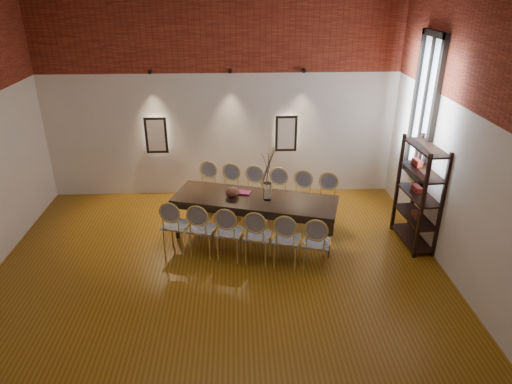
{
  "coord_description": "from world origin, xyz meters",
  "views": [
    {
      "loc": [
        0.3,
        -5.36,
        4.12
      ],
      "look_at": [
        0.59,
        1.21,
        1.05
      ],
      "focal_mm": 32.0,
      "sensor_mm": 36.0,
      "label": 1
    }
  ],
  "objects_px": {
    "chair_near_d": "(258,235)",
    "chair_near_f": "(317,242)",
    "chair_far_e": "(301,199)",
    "vase": "(267,191)",
    "chair_far_d": "(277,196)",
    "chair_far_a": "(206,189)",
    "chair_far_b": "(229,191)",
    "chair_near_a": "(176,225)",
    "book": "(243,193)",
    "chair_near_e": "(287,239)",
    "shelving_rack": "(418,195)",
    "bowl": "(232,192)",
    "chair_near_b": "(203,228)",
    "chair_far_f": "(327,202)",
    "chair_near_c": "(230,231)",
    "chair_far_c": "(252,194)",
    "dining_table": "(255,217)"
  },
  "relations": [
    {
      "from": "chair_near_c",
      "to": "chair_far_a",
      "type": "xyz_separation_m",
      "value": [
        -0.47,
        1.65,
        0.0
      ]
    },
    {
      "from": "chair_far_a",
      "to": "chair_near_e",
      "type": "bearing_deg",
      "value": 141.86
    },
    {
      "from": "book",
      "to": "shelving_rack",
      "type": "relative_size",
      "value": 0.14
    },
    {
      "from": "chair_near_d",
      "to": "chair_far_b",
      "type": "bearing_deg",
      "value": 122.49
    },
    {
      "from": "chair_far_a",
      "to": "chair_far_e",
      "type": "relative_size",
      "value": 1.0
    },
    {
      "from": "chair_near_b",
      "to": "chair_far_b",
      "type": "height_order",
      "value": "same"
    },
    {
      "from": "vase",
      "to": "chair_far_d",
      "type": "bearing_deg",
      "value": 72.26
    },
    {
      "from": "chair_near_d",
      "to": "chair_near_a",
      "type": "bearing_deg",
      "value": 180.0
    },
    {
      "from": "chair_near_d",
      "to": "bowl",
      "type": "distance_m",
      "value": 0.99
    },
    {
      "from": "chair_near_f",
      "to": "dining_table",
      "type": "bearing_deg",
      "value": 147.86
    },
    {
      "from": "chair_near_c",
      "to": "chair_near_e",
      "type": "distance_m",
      "value": 0.92
    },
    {
      "from": "chair_near_e",
      "to": "book",
      "type": "distance_m",
      "value": 1.31
    },
    {
      "from": "dining_table",
      "to": "chair_near_c",
      "type": "xyz_separation_m",
      "value": [
        -0.43,
        -0.63,
        0.09
      ]
    },
    {
      "from": "chair_far_f",
      "to": "chair_near_d",
      "type": "bearing_deg",
      "value": 57.51
    },
    {
      "from": "chair_far_a",
      "to": "chair_far_b",
      "type": "relative_size",
      "value": 1.0
    },
    {
      "from": "chair_far_f",
      "to": "chair_far_e",
      "type": "bearing_deg",
      "value": -0.0
    },
    {
      "from": "chair_far_d",
      "to": "vase",
      "type": "distance_m",
      "value": 0.84
    },
    {
      "from": "chair_near_d",
      "to": "chair_far_b",
      "type": "distance_m",
      "value": 1.72
    },
    {
      "from": "chair_near_e",
      "to": "vase",
      "type": "relative_size",
      "value": 3.13
    },
    {
      "from": "chair_far_f",
      "to": "chair_near_c",
      "type": "bearing_deg",
      "value": 46.31
    },
    {
      "from": "chair_far_d",
      "to": "chair_far_f",
      "type": "distance_m",
      "value": 0.92
    },
    {
      "from": "chair_near_a",
      "to": "chair_near_e",
      "type": "relative_size",
      "value": 1.0
    },
    {
      "from": "chair_far_a",
      "to": "chair_far_e",
      "type": "height_order",
      "value": "same"
    },
    {
      "from": "chair_near_e",
      "to": "bowl",
      "type": "bearing_deg",
      "value": 147.89
    },
    {
      "from": "chair_far_e",
      "to": "vase",
      "type": "xyz_separation_m",
      "value": [
        -0.66,
        -0.56,
        0.43
      ]
    },
    {
      "from": "book",
      "to": "shelving_rack",
      "type": "bearing_deg",
      "value": -9.91
    },
    {
      "from": "chair_near_f",
      "to": "chair_far_c",
      "type": "xyz_separation_m",
      "value": [
        -0.92,
        1.78,
        0.0
      ]
    },
    {
      "from": "chair_far_e",
      "to": "book",
      "type": "height_order",
      "value": "chair_far_e"
    },
    {
      "from": "chair_near_e",
      "to": "shelving_rack",
      "type": "relative_size",
      "value": 0.52
    },
    {
      "from": "dining_table",
      "to": "chair_far_f",
      "type": "distance_m",
      "value": 1.37
    },
    {
      "from": "chair_far_a",
      "to": "book",
      "type": "bearing_deg",
      "value": 146.85
    },
    {
      "from": "chair_near_c",
      "to": "vase",
      "type": "distance_m",
      "value": 0.95
    },
    {
      "from": "chair_near_e",
      "to": "chair_far_f",
      "type": "distance_m",
      "value": 1.52
    },
    {
      "from": "chair_far_a",
      "to": "shelving_rack",
      "type": "bearing_deg",
      "value": 176.15
    },
    {
      "from": "chair_near_a",
      "to": "shelving_rack",
      "type": "bearing_deg",
      "value": 17.36
    },
    {
      "from": "chair_far_d",
      "to": "chair_near_c",
      "type": "bearing_deg",
      "value": 72.34
    },
    {
      "from": "chair_far_d",
      "to": "book",
      "type": "height_order",
      "value": "chair_far_d"
    },
    {
      "from": "chair_near_a",
      "to": "chair_near_c",
      "type": "xyz_separation_m",
      "value": [
        0.89,
        -0.26,
        0.0
      ]
    },
    {
      "from": "chair_far_f",
      "to": "shelving_rack",
      "type": "relative_size",
      "value": 0.52
    },
    {
      "from": "chair_near_c",
      "to": "book",
      "type": "distance_m",
      "value": 0.91
    },
    {
      "from": "chair_far_d",
      "to": "shelving_rack",
      "type": "height_order",
      "value": "shelving_rack"
    },
    {
      "from": "chair_far_e",
      "to": "vase",
      "type": "relative_size",
      "value": 3.13
    },
    {
      "from": "vase",
      "to": "bowl",
      "type": "relative_size",
      "value": 1.25
    },
    {
      "from": "chair_near_d",
      "to": "chair_near_f",
      "type": "xyz_separation_m",
      "value": [
        0.89,
        -0.26,
        0.0
      ]
    },
    {
      "from": "bowl",
      "to": "chair_near_b",
      "type": "bearing_deg",
      "value": -131.09
    },
    {
      "from": "chair_far_f",
      "to": "vase",
      "type": "distance_m",
      "value": 1.26
    },
    {
      "from": "chair_far_b",
      "to": "chair_near_b",
      "type": "bearing_deg",
      "value": 90.0
    },
    {
      "from": "vase",
      "to": "bowl",
      "type": "height_order",
      "value": "vase"
    },
    {
      "from": "chair_far_a",
      "to": "chair_far_c",
      "type": "xyz_separation_m",
      "value": [
        0.89,
        -0.26,
        0.0
      ]
    },
    {
      "from": "chair_near_a",
      "to": "chair_near_b",
      "type": "xyz_separation_m",
      "value": [
        0.44,
        -0.13,
        0.0
      ]
    }
  ]
}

